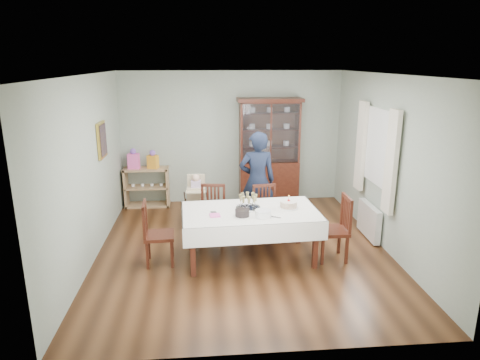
{
  "coord_description": "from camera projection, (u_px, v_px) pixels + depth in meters",
  "views": [
    {
      "loc": [
        -0.58,
        -6.2,
        2.9
      ],
      "look_at": [
        -0.02,
        0.2,
        1.09
      ],
      "focal_mm": 32.0,
      "sensor_mm": 36.0,
      "label": 1
    }
  ],
  "objects": [
    {
      "name": "high_chair",
      "position": [
        197.0,
        206.0,
        7.68
      ],
      "size": [
        0.44,
        0.44,
        0.96
      ],
      "rotation": [
        0.0,
        0.0,
        -0.03
      ],
      "color": "black",
      "rests_on": "floor"
    },
    {
      "name": "curtain_left",
      "position": [
        391.0,
        162.0,
        6.26
      ],
      "size": [
        0.07,
        0.3,
        1.55
      ],
      "primitive_type": "cube",
      "color": "silver",
      "rests_on": "room_shell"
    },
    {
      "name": "chair_far_left",
      "position": [
        212.0,
        225.0,
        7.02
      ],
      "size": [
        0.48,
        0.48,
        0.93
      ],
      "rotation": [
        0.0,
        0.0,
        -0.15
      ],
      "color": "#492112",
      "rests_on": "floor"
    },
    {
      "name": "birthday_cake",
      "position": [
        289.0,
        205.0,
        6.39
      ],
      "size": [
        0.29,
        0.29,
        0.2
      ],
      "color": "white",
      "rests_on": "dining_table"
    },
    {
      "name": "room_shell",
      "position": [
        240.0,
        137.0,
        6.83
      ],
      "size": [
        5.0,
        5.0,
        5.0
      ],
      "color": "#9EAA99",
      "rests_on": "floor"
    },
    {
      "name": "napkin_stack",
      "position": [
        215.0,
        215.0,
        6.07
      ],
      "size": [
        0.16,
        0.16,
        0.02
      ],
      "primitive_type": "cube",
      "rotation": [
        0.0,
        0.0,
        0.1
      ],
      "color": "#FF5DB8",
      "rests_on": "dining_table"
    },
    {
      "name": "champagne_tray",
      "position": [
        248.0,
        204.0,
        6.37
      ],
      "size": [
        0.37,
        0.37,
        0.22
      ],
      "color": "silver",
      "rests_on": "dining_table"
    },
    {
      "name": "cutlery",
      "position": [
        212.0,
        213.0,
        6.18
      ],
      "size": [
        0.14,
        0.17,
        0.01
      ],
      "primitive_type": null,
      "rotation": [
        0.0,
        0.0,
        0.27
      ],
      "color": "silver",
      "rests_on": "dining_table"
    },
    {
      "name": "dining_table",
      "position": [
        250.0,
        234.0,
        6.39
      ],
      "size": [
        2.06,
        1.25,
        0.76
      ],
      "rotation": [
        0.0,
        0.0,
        0.05
      ],
      "color": "#492112",
      "rests_on": "floor"
    },
    {
      "name": "radiator",
      "position": [
        369.0,
        221.0,
        7.17
      ],
      "size": [
        0.1,
        0.8,
        0.55
      ],
      "primitive_type": "cube",
      "color": "white",
      "rests_on": "floor"
    },
    {
      "name": "chair_end_left",
      "position": [
        159.0,
        245.0,
        6.26
      ],
      "size": [
        0.45,
        0.45,
        0.94
      ],
      "rotation": [
        0.0,
        0.0,
        1.63
      ],
      "color": "#492112",
      "rests_on": "floor"
    },
    {
      "name": "gift_bag_orange",
      "position": [
        153.0,
        160.0,
        8.55
      ],
      "size": [
        0.24,
        0.21,
        0.37
      ],
      "color": "orange",
      "rests_on": "sideboard"
    },
    {
      "name": "china_cabinet",
      "position": [
        269.0,
        150.0,
        8.71
      ],
      "size": [
        1.3,
        0.48,
        2.18
      ],
      "color": "#492112",
      "rests_on": "floor"
    },
    {
      "name": "picture_frame",
      "position": [
        102.0,
        140.0,
        6.92
      ],
      "size": [
        0.04,
        0.48,
        0.58
      ],
      "primitive_type": "cube",
      "color": "gold",
      "rests_on": "room_shell"
    },
    {
      "name": "sideboard",
      "position": [
        147.0,
        187.0,
        8.71
      ],
      "size": [
        0.9,
        0.38,
        0.8
      ],
      "color": "tan",
      "rests_on": "floor"
    },
    {
      "name": "chair_far_right",
      "position": [
        266.0,
        224.0,
        7.08
      ],
      "size": [
        0.46,
        0.46,
        0.91
      ],
      "rotation": [
        0.0,
        0.0,
        0.12
      ],
      "color": "#492112",
      "rests_on": "floor"
    },
    {
      "name": "gift_bag_pink",
      "position": [
        134.0,
        160.0,
        8.52
      ],
      "size": [
        0.23,
        0.16,
        0.41
      ],
      "color": "#FF5DB8",
      "rests_on": "sideboard"
    },
    {
      "name": "curtain_right",
      "position": [
        361.0,
        146.0,
        7.45
      ],
      "size": [
        0.07,
        0.3,
        1.55
      ],
      "primitive_type": "cube",
      "color": "silver",
      "rests_on": "room_shell"
    },
    {
      "name": "floor",
      "position": [
        243.0,
        249.0,
        6.78
      ],
      "size": [
        5.0,
        5.0,
        0.0
      ],
      "primitive_type": "plane",
      "color": "#593319",
      "rests_on": "ground"
    },
    {
      "name": "cake_knife",
      "position": [
        271.0,
        216.0,
        6.04
      ],
      "size": [
        0.26,
        0.18,
        0.01
      ],
      "primitive_type": "cube",
      "rotation": [
        0.0,
        0.0,
        -0.59
      ],
      "color": "silver",
      "rests_on": "dining_table"
    },
    {
      "name": "chair_end_right",
      "position": [
        333.0,
        241.0,
        6.39
      ],
      "size": [
        0.44,
        0.44,
        0.98
      ],
      "rotation": [
        0.0,
        0.0,
        -1.57
      ],
      "color": "#492112",
      "rests_on": "floor"
    },
    {
      "name": "window",
      "position": [
        379.0,
        147.0,
        6.83
      ],
      "size": [
        0.04,
        1.02,
        1.22
      ],
      "primitive_type": "cube",
      "color": "white",
      "rests_on": "room_shell"
    },
    {
      "name": "plate_stack_dark",
      "position": [
        242.0,
        213.0,
        6.06
      ],
      "size": [
        0.26,
        0.26,
        0.1
      ],
      "primitive_type": "cylinder",
      "rotation": [
        0.0,
        0.0,
        -0.29
      ],
      "color": "black",
      "rests_on": "dining_table"
    },
    {
      "name": "woman",
      "position": [
        257.0,
        181.0,
        7.43
      ],
      "size": [
        0.65,
        0.44,
        1.74
      ],
      "primitive_type": "imported",
      "rotation": [
        0.0,
        0.0,
        3.18
      ],
      "color": "black",
      "rests_on": "floor"
    },
    {
      "name": "plate_stack_white",
      "position": [
        263.0,
        214.0,
        6.03
      ],
      "size": [
        0.3,
        0.3,
        0.1
      ],
      "primitive_type": "cylinder",
      "rotation": [
        0.0,
        0.0,
        0.38
      ],
      "color": "white",
      "rests_on": "dining_table"
    }
  ]
}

